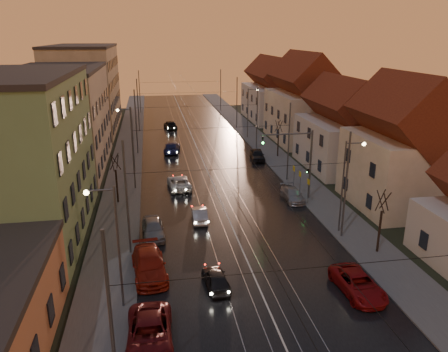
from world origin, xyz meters
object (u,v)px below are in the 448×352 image
driving_car_3 (172,147)px  street_lamp_1 (347,178)px  driving_car_4 (170,125)px  parked_left_2 (149,265)px  street_lamp_3 (250,108)px  parked_right_2 (257,155)px  parked_left_3 (153,228)px  parked_left_1 (150,334)px  street_lamp_2 (130,134)px  parked_right_0 (358,284)px  driving_car_0 (216,279)px  parked_right_1 (293,194)px  traffic_light_mast (301,156)px  driving_car_2 (179,183)px  street_lamp_0 (112,237)px  driving_car_1 (199,215)px

driving_car_3 → street_lamp_1: bearing=121.8°
driving_car_4 → parked_left_2: bearing=77.7°
street_lamp_3 → parked_right_2: size_ratio=1.82×
street_lamp_3 → parked_left_3: size_ratio=1.86×
street_lamp_3 → parked_left_1: 50.64m
street_lamp_1 → parked_right_2: bearing=94.6°
street_lamp_3 → parked_left_1: (-16.30, -47.77, -4.14)m
parked_left_3 → street_lamp_1: bearing=-10.4°
street_lamp_2 → parked_right_0: bearing=-62.1°
driving_car_0 → parked_left_2: 4.94m
street_lamp_3 → parked_right_1: (-1.83, -28.06, -4.27)m
driving_car_4 → parked_right_1: driving_car_4 is taller
parked_right_2 → parked_right_0: bearing=-85.1°
traffic_light_mast → parked_left_3: bearing=-157.4°
driving_car_2 → street_lamp_1: bearing=130.3°
street_lamp_1 → parked_left_3: size_ratio=1.86×
street_lamp_2 → driving_car_2: street_lamp_2 is taller
street_lamp_0 → driving_car_0: (6.29, 1.34, -4.26)m
street_lamp_3 → parked_left_3: bearing=-115.0°
parked_left_1 → parked_right_1: (14.47, 19.71, -0.13)m
driving_car_0 → traffic_light_mast: bearing=-130.6°
driving_car_1 → driving_car_3: bearing=-85.6°
street_lamp_0 → parked_left_1: 5.91m
traffic_light_mast → driving_car_1: size_ratio=1.93×
driving_car_4 → parked_right_1: (10.47, -37.10, -0.17)m
street_lamp_1 → parked_left_3: street_lamp_1 is taller
traffic_light_mast → parked_left_2: (-15.18, -12.35, -3.81)m
driving_car_2 → parked_left_2: bearing=75.6°
street_lamp_3 → parked_left_3: 37.95m
parked_left_3 → parked_right_2: size_ratio=0.98×
driving_car_0 → parked_right_0: bearing=161.9°
parked_left_1 → driving_car_3: bearing=86.0°
parked_left_2 → parked_right_0: size_ratio=1.12×
street_lamp_0 → street_lamp_2: size_ratio=1.00×
driving_car_4 → parked_left_2: 49.55m
street_lamp_3 → parked_right_2: 13.85m
driving_car_4 → parked_left_2: (-3.99, -49.39, 0.00)m
street_lamp_1 → driving_car_1: street_lamp_1 is taller
street_lamp_1 → parked_left_1: size_ratio=1.49×
street_lamp_1 → traffic_light_mast: size_ratio=1.11×
parked_right_0 → parked_right_1: 16.86m
street_lamp_0 → parked_left_1: size_ratio=1.49×
parked_left_3 → street_lamp_3: bearing=61.1°
driving_car_2 → parked_right_1: driving_car_2 is taller
driving_car_0 → driving_car_2: 20.05m
driving_car_2 → parked_left_2: parked_left_2 is taller
driving_car_4 → parked_right_0: bearing=92.2°
street_lamp_3 → street_lamp_2: bearing=-138.7°
driving_car_0 → parked_right_2: bearing=-113.0°
street_lamp_0 → parked_right_1: street_lamp_0 is taller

